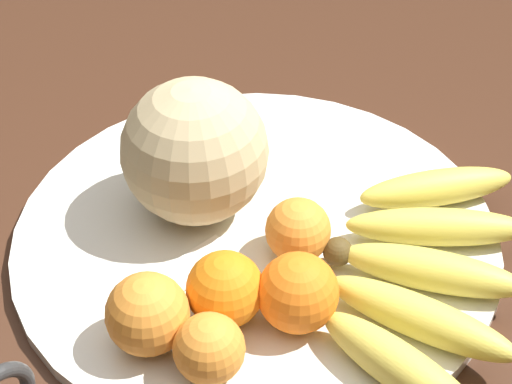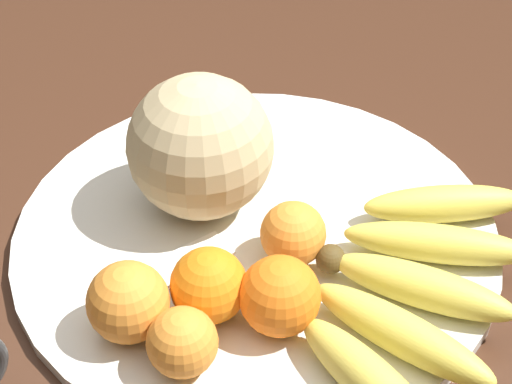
# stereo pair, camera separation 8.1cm
# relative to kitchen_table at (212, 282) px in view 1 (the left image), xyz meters

# --- Properties ---
(kitchen_table) EXTENTS (1.42, 0.91, 0.73)m
(kitchen_table) POSITION_rel_kitchen_table_xyz_m (0.00, 0.00, 0.00)
(kitchen_table) COLOR #3D2316
(kitchen_table) RESTS_ON ground_plane
(fruit_bowl) EXTENTS (0.48, 0.48, 0.01)m
(fruit_bowl) POSITION_rel_kitchen_table_xyz_m (-0.03, -0.05, 0.10)
(fruit_bowl) COLOR silver
(fruit_bowl) RESTS_ON kitchen_table
(melon) EXTENTS (0.14, 0.14, 0.14)m
(melon) POSITION_rel_kitchen_table_xyz_m (0.00, 0.01, 0.18)
(melon) COLOR tan
(melon) RESTS_ON fruit_bowl
(banana_bunch) EXTENTS (0.33, 0.22, 0.04)m
(banana_bunch) POSITION_rel_kitchen_table_xyz_m (-0.11, -0.20, 0.13)
(banana_bunch) COLOR #473819
(banana_bunch) RESTS_ON fruit_bowl
(orange_front_left) EXTENTS (0.07, 0.07, 0.07)m
(orange_front_left) POSITION_rel_kitchen_table_xyz_m (-0.14, -0.02, 0.14)
(orange_front_left) COLOR orange
(orange_front_left) RESTS_ON fruit_bowl
(orange_front_right) EXTENTS (0.07, 0.07, 0.07)m
(orange_front_right) POSITION_rel_kitchen_table_xyz_m (-0.15, -0.08, 0.15)
(orange_front_right) COLOR orange
(orange_front_right) RESTS_ON fruit_bowl
(orange_mid_center) EXTENTS (0.07, 0.07, 0.07)m
(orange_mid_center) POSITION_rel_kitchen_table_xyz_m (-0.17, 0.04, 0.15)
(orange_mid_center) COLOR orange
(orange_mid_center) RESTS_ON fruit_bowl
(orange_back_left) EXTENTS (0.06, 0.06, 0.06)m
(orange_back_left) POSITION_rel_kitchen_table_xyz_m (-0.07, -0.09, 0.14)
(orange_back_left) COLOR orange
(orange_back_left) RESTS_ON fruit_bowl
(orange_back_right) EXTENTS (0.06, 0.06, 0.06)m
(orange_back_right) POSITION_rel_kitchen_table_xyz_m (-0.21, -0.01, 0.14)
(orange_back_right) COLOR orange
(orange_back_right) RESTS_ON fruit_bowl
(produce_tag) EXTENTS (0.09, 0.09, 0.00)m
(produce_tag) POSITION_rel_kitchen_table_xyz_m (-0.09, 0.01, 0.11)
(produce_tag) COLOR white
(produce_tag) RESTS_ON fruit_bowl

